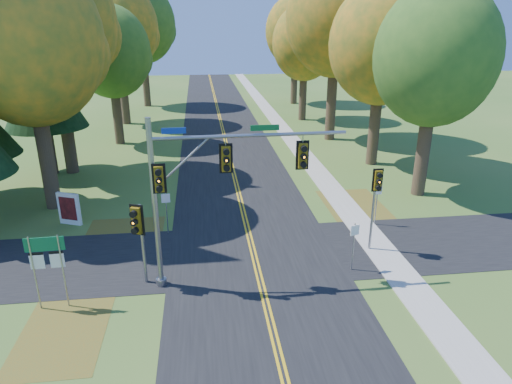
{
  "coord_description": "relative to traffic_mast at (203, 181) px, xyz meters",
  "views": [
    {
      "loc": [
        -2.28,
        -17.38,
        10.52
      ],
      "look_at": [
        0.11,
        1.88,
        3.2
      ],
      "focal_mm": 32.0,
      "sensor_mm": 36.0,
      "label": 1
    }
  ],
  "objects": [
    {
      "name": "ground",
      "position": [
        2.25,
        0.29,
        -4.61
      ],
      "size": [
        160.0,
        160.0,
        0.0
      ],
      "primitive_type": "plane",
      "color": "#355F21",
      "rests_on": "ground"
    },
    {
      "name": "road_main",
      "position": [
        2.25,
        0.29,
        -4.6
      ],
      "size": [
        8.0,
        160.0,
        0.02
      ],
      "primitive_type": "cube",
      "color": "black",
      "rests_on": "ground"
    },
    {
      "name": "road_cross",
      "position": [
        2.25,
        2.29,
        -4.6
      ],
      "size": [
        60.0,
        6.0,
        0.02
      ],
      "primitive_type": "cube",
      "color": "black",
      "rests_on": "ground"
    },
    {
      "name": "centerline_left",
      "position": [
        2.15,
        0.29,
        -4.58
      ],
      "size": [
        0.1,
        160.0,
        0.01
      ],
      "primitive_type": "cube",
      "color": "gold",
      "rests_on": "road_main"
    },
    {
      "name": "centerline_right",
      "position": [
        2.35,
        0.29,
        -4.58
      ],
      "size": [
        0.1,
        160.0,
        0.01
      ],
      "primitive_type": "cube",
      "color": "gold",
      "rests_on": "road_main"
    },
    {
      "name": "sidewalk_east",
      "position": [
        8.45,
        0.29,
        -4.58
      ],
      "size": [
        1.6,
        160.0,
        0.06
      ],
      "primitive_type": "cube",
      "color": "#9E998E",
      "rests_on": "ground"
    },
    {
      "name": "leaf_patch_w_near",
      "position": [
        -4.25,
        4.29,
        -4.6
      ],
      "size": [
        4.0,
        6.0,
        0.0
      ],
      "primitive_type": "cube",
      "color": "brown",
      "rests_on": "ground"
    },
    {
      "name": "leaf_patch_e",
      "position": [
        9.05,
        6.29,
        -4.6
      ],
      "size": [
        3.5,
        8.0,
        0.0
      ],
      "primitive_type": "cube",
      "color": "brown",
      "rests_on": "ground"
    },
    {
      "name": "leaf_patch_w_far",
      "position": [
        -5.25,
        -2.71,
        -4.6
      ],
      "size": [
        3.0,
        5.0,
        0.0
      ],
      "primitive_type": "cube",
      "color": "brown",
      "rests_on": "ground"
    },
    {
      "name": "tree_w_a",
      "position": [
        -8.87,
        9.68,
        4.88
      ],
      "size": [
        8.0,
        8.0,
        14.15
      ],
      "color": "#38281C",
      "rests_on": "ground"
    },
    {
      "name": "tree_e_a",
      "position": [
        13.82,
        9.07,
        3.93
      ],
      "size": [
        7.2,
        7.2,
        12.73
      ],
      "color": "#38281C",
      "rests_on": "ground"
    },
    {
      "name": "tree_w_b",
      "position": [
        -9.47,
        16.58,
        5.76
      ],
      "size": [
        8.6,
        8.6,
        15.38
      ],
      "color": "#38281C",
      "rests_on": "ground"
    },
    {
      "name": "tree_e_b",
      "position": [
        13.22,
        15.87,
        4.29
      ],
      "size": [
        7.6,
        7.6,
        13.33
      ],
      "color": "#38281C",
      "rests_on": "ground"
    },
    {
      "name": "tree_w_c",
      "position": [
        -7.28,
        24.76,
        3.34
      ],
      "size": [
        6.8,
        6.8,
        11.91
      ],
      "color": "#38281C",
      "rests_on": "ground"
    },
    {
      "name": "tree_e_c",
      "position": [
        12.13,
        23.98,
        6.06
      ],
      "size": [
        8.8,
        8.8,
        15.79
      ],
      "color": "#38281C",
      "rests_on": "ground"
    },
    {
      "name": "tree_w_d",
      "position": [
        -7.87,
        33.48,
        5.17
      ],
      "size": [
        8.2,
        8.2,
        14.56
      ],
      "color": "#38281C",
      "rests_on": "ground"
    },
    {
      "name": "tree_e_d",
      "position": [
        11.52,
        33.16,
        3.63
      ],
      "size": [
        7.0,
        7.0,
        12.32
      ],
      "color": "#38281C",
      "rests_on": "ground"
    },
    {
      "name": "tree_w_e",
      "position": [
        -6.67,
        44.38,
        5.47
      ],
      "size": [
        8.4,
        8.4,
        14.97
      ],
      "color": "#38281C",
      "rests_on": "ground"
    },
    {
      "name": "tree_e_e",
      "position": [
        12.73,
        43.87,
        4.59
      ],
      "size": [
        7.8,
        7.8,
        13.74
      ],
      "color": "#38281C",
      "rests_on": "ground"
    },
    {
      "name": "pine_c",
      "position": [
        -10.75,
        16.29,
        5.09
      ],
      "size": [
        5.6,
        5.6,
        20.56
      ],
      "color": "#38281C",
      "rests_on": "ground"
    },
    {
      "name": "traffic_mast",
      "position": [
        0.0,
        0.0,
        0.0
      ],
      "size": [
        7.9,
        0.78,
        7.16
      ],
      "rotation": [
        0.0,
        0.0,
        0.03
      ],
      "color": "gray",
      "rests_on": "ground"
    },
    {
      "name": "east_signal_pole",
      "position": [
        7.93,
        1.81,
        -1.4
      ],
      "size": [
        0.49,
        0.56,
        4.23
      ],
      "rotation": [
        0.0,
        0.0,
        -0.04
      ],
      "color": "gray",
      "rests_on": "ground"
    },
    {
      "name": "ped_signal_pole",
      "position": [
        -2.69,
        0.08,
        -1.86
      ],
      "size": [
        0.55,
        0.67,
        3.69
      ],
      "rotation": [
        0.0,
        0.0,
        -0.38
      ],
      "color": "gray",
      "rests_on": "ground"
    },
    {
      "name": "route_sign_cluster",
      "position": [
        -5.98,
        -1.1,
        -2.43
      ],
      "size": [
        1.44,
        0.13,
        3.09
      ],
      "rotation": [
        0.0,
        0.0,
        0.04
      ],
      "color": "gray",
      "rests_on": "ground"
    },
    {
      "name": "info_kiosk",
      "position": [
        -7.32,
        6.9,
        -3.71
      ],
      "size": [
        1.27,
        0.67,
        1.81
      ],
      "rotation": [
        0.0,
        0.0,
        -0.4
      ],
      "color": "white",
      "rests_on": "ground"
    },
    {
      "name": "reg_sign_e_north",
      "position": [
        9.25,
        4.75,
        -2.99
      ],
      "size": [
        0.45,
        0.08,
        2.36
      ],
      "rotation": [
        0.0,
        0.0,
        -0.07
      ],
      "color": "gray",
      "rests_on": "ground"
    },
    {
      "name": "reg_sign_e_south",
      "position": [
        6.46,
        0.21,
        -3.05
      ],
      "size": [
        0.43,
        0.16,
        2.28
      ],
      "rotation": [
        0.0,
        0.0,
        0.3
      ],
      "color": "gray",
      "rests_on": "ground"
    },
    {
      "name": "reg_sign_w",
      "position": [
        -1.94,
        5.03,
        -3.02
      ],
      "size": [
        0.44,
        0.08,
        2.31
      ],
      "rotation": [
        0.0,
        0.0,
        0.09
      ],
      "color": "gray",
      "rests_on": "ground"
    }
  ]
}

